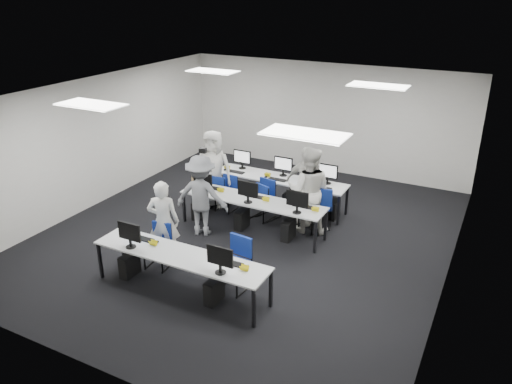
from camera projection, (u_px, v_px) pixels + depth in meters
The scene contains 23 objects.
room at pixel (247, 168), 10.03m from camera, with size 9.00×9.02×3.00m.
ceiling_panels at pixel (247, 94), 9.45m from camera, with size 5.20×4.60×0.02m.
desk_front at pixel (180, 257), 8.38m from camera, with size 3.20×0.70×0.73m.
desk_mid at pixel (252, 201), 10.51m from camera, with size 3.20×0.70×0.73m.
desk_back at pixel (280, 180), 11.66m from camera, with size 3.20×0.70×0.73m.
equipment_front at pixel (172, 271), 8.57m from camera, with size 2.51×0.41×1.19m.
equipment_mid at pixel (244, 214), 10.70m from camera, with size 2.91×0.41×1.19m.
equipment_back at pixel (287, 194), 11.72m from camera, with size 2.91×0.41×1.19m.
chair_0 at pixel (159, 253), 9.32m from camera, with size 0.46×0.49×0.83m.
chair_1 at pixel (235, 273), 8.63m from camera, with size 0.51×0.55×0.94m.
chair_2 at pixel (227, 200), 11.66m from camera, with size 0.42×0.46×0.82m.
chair_3 at pixel (263, 207), 11.23m from camera, with size 0.52×0.55×0.90m.
chair_4 at pixel (312, 218), 10.71m from camera, with size 0.54×0.57×0.85m.
chair_5 at pixel (221, 197), 11.80m from camera, with size 0.47×0.50×0.82m.
chair_6 at pixel (268, 207), 11.27m from camera, with size 0.54×0.56×0.84m.
chair_7 at pixel (321, 213), 10.87m from camera, with size 0.60×0.62×0.94m.
handbag at pixel (197, 180), 11.15m from camera, with size 0.35×0.22×0.28m, color tan.
student_0 at pixel (164, 222), 9.32m from camera, with size 0.59×0.39×1.63m, color beige.
student_1 at pixel (309, 190), 10.43m from camera, with size 0.91×0.71×1.86m, color beige.
student_2 at pixel (213, 169), 11.66m from camera, with size 0.90×0.58×1.84m, color beige.
student_3 at pixel (306, 185), 10.81m from camera, with size 1.03×0.43×1.76m, color beige.
photographer at pixel (201, 196), 10.31m from camera, with size 1.12×0.65×1.74m, color slate.
dslr_camera at pixel (203, 150), 10.11m from camera, with size 0.14×0.18×0.10m, color black.
Camera 1 is at (4.48, -8.30, 4.93)m, focal length 35.00 mm.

